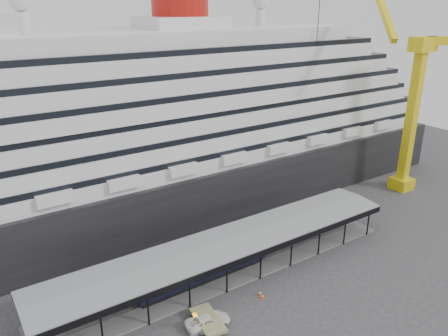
{
  "coord_description": "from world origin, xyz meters",
  "views": [
    {
      "loc": [
        -30.79,
        -40.33,
        37.1
      ],
      "look_at": [
        1.36,
        8.0,
        15.1
      ],
      "focal_mm": 35.0,
      "sensor_mm": 36.0,
      "label": 1
    }
  ],
  "objects": [
    {
      "name": "platform_canopy",
      "position": [
        0.0,
        5.0,
        2.36
      ],
      "size": [
        56.0,
        9.18,
        5.3
      ],
      "color": "slate",
      "rests_on": "ground"
    },
    {
      "name": "traffic_cone_left",
      "position": [
        -5.7,
        -3.17,
        0.34
      ],
      "size": [
        0.4,
        0.4,
        0.68
      ],
      "rotation": [
        0.0,
        0.0,
        0.17
      ],
      "color": "#F2420D",
      "rests_on": "ground"
    },
    {
      "name": "traffic_cone_mid",
      "position": [
        0.33,
        -2.92,
        0.36
      ],
      "size": [
        0.46,
        0.46,
        0.72
      ],
      "rotation": [
        0.0,
        0.0,
        0.28
      ],
      "color": "#ED490D",
      "rests_on": "ground"
    },
    {
      "name": "pullman_carriage",
      "position": [
        -4.15,
        5.0,
        2.47
      ],
      "size": [
        20.57,
        2.96,
        20.16
      ],
      "rotation": [
        0.0,
        0.0,
        0.01
      ],
      "color": "black",
      "rests_on": "ground"
    },
    {
      "name": "traffic_cone_right",
      "position": [
        0.39,
        -2.27,
        0.42
      ],
      "size": [
        0.47,
        0.47,
        0.85
      ],
      "rotation": [
        0.0,
        0.0,
        0.09
      ],
      "color": "#D84B0C",
      "rests_on": "ground"
    },
    {
      "name": "port_truck",
      "position": [
        -8.55,
        -3.4,
        0.78
      ],
      "size": [
        5.88,
        3.25,
        1.56
      ],
      "primitive_type": "imported",
      "rotation": [
        0.0,
        0.0,
        1.45
      ],
      "color": "white",
      "rests_on": "ground"
    },
    {
      "name": "ground",
      "position": [
        0.0,
        0.0,
        0.0
      ],
      "size": [
        200.0,
        200.0,
        0.0
      ],
      "primitive_type": "plane",
      "color": "#343437",
      "rests_on": "ground"
    },
    {
      "name": "crane_yellow",
      "position": [
        47.06,
        10.54,
        19.96
      ],
      "size": [
        23.83,
        18.78,
        47.6
      ],
      "color": "yellow",
      "rests_on": "ground"
    },
    {
      "name": "cruise_ship",
      "position": [
        0.05,
        32.0,
        18.35
      ],
      "size": [
        130.0,
        30.0,
        43.9
      ],
      "color": "black",
      "rests_on": "ground"
    }
  ]
}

